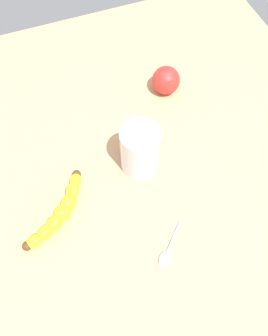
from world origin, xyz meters
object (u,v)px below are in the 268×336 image
Objects in this scene: smoothie_glass at (140,150)px; apple_fruit at (166,80)px; teaspoon at (166,256)px; banana at (60,212)px.

apple_fruit is (-15.18, -19.61, -2.46)cm from smoothie_glass.
apple_fruit is 46.59cm from teaspoon.
smoothie_glass is 24.08cm from teaspoon.
banana is at bearing 16.06° from smoothie_glass.
apple_fruit is at bearing -157.30° from teaspoon.
banana is 44.68cm from apple_fruit.
teaspoon is at bearing -84.30° from banana.
banana is 25.08cm from teaspoon.
teaspoon is at bearing 67.04° from apple_fruit.
teaspoon is (-18.35, 17.04, -1.45)cm from banana.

